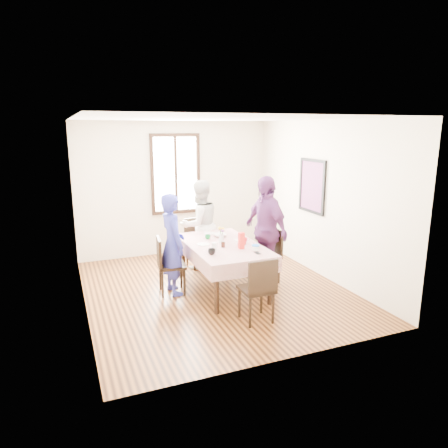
{
  "coord_description": "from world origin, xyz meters",
  "views": [
    {
      "loc": [
        -2.22,
        -5.9,
        2.57
      ],
      "look_at": [
        0.12,
        -0.08,
        1.1
      ],
      "focal_mm": 33.08,
      "sensor_mm": 36.0,
      "label": 1
    }
  ],
  "objects_px": {
    "chair_right": "(266,256)",
    "person_right": "(265,230)",
    "chair_left": "(172,265)",
    "chair_far": "(199,243)",
    "dining_table": "(223,267)",
    "person_left": "(172,244)",
    "person_far": "(199,225)",
    "chair_near": "(256,289)"
  },
  "relations": [
    {
      "from": "chair_right",
      "to": "person_right",
      "type": "xyz_separation_m",
      "value": [
        -0.02,
        -0.0,
        0.45
      ]
    },
    {
      "from": "chair_right",
      "to": "person_right",
      "type": "relative_size",
      "value": 0.5
    },
    {
      "from": "chair_left",
      "to": "chair_far",
      "type": "xyz_separation_m",
      "value": [
        0.8,
        1.04,
        0.0
      ]
    },
    {
      "from": "chair_right",
      "to": "chair_far",
      "type": "height_order",
      "value": "same"
    },
    {
      "from": "chair_right",
      "to": "person_right",
      "type": "height_order",
      "value": "person_right"
    },
    {
      "from": "dining_table",
      "to": "person_left",
      "type": "distance_m",
      "value": 0.9
    },
    {
      "from": "chair_left",
      "to": "person_left",
      "type": "xyz_separation_m",
      "value": [
        0.02,
        0.0,
        0.34
      ]
    },
    {
      "from": "chair_left",
      "to": "person_right",
      "type": "relative_size",
      "value": 0.5
    },
    {
      "from": "person_far",
      "to": "chair_left",
      "type": "bearing_deg",
      "value": 37.84
    },
    {
      "from": "chair_far",
      "to": "person_right",
      "type": "height_order",
      "value": "person_right"
    },
    {
      "from": "dining_table",
      "to": "chair_near",
      "type": "bearing_deg",
      "value": -90.0
    },
    {
      "from": "person_left",
      "to": "chair_far",
      "type": "bearing_deg",
      "value": -41.85
    },
    {
      "from": "chair_far",
      "to": "dining_table",
      "type": "bearing_deg",
      "value": 83.53
    },
    {
      "from": "chair_far",
      "to": "person_left",
      "type": "height_order",
      "value": "person_left"
    },
    {
      "from": "chair_left",
      "to": "chair_near",
      "type": "xyz_separation_m",
      "value": [
        0.8,
        -1.37,
        0.0
      ]
    },
    {
      "from": "chair_left",
      "to": "person_right",
      "type": "xyz_separation_m",
      "value": [
        1.58,
        -0.11,
        0.45
      ]
    },
    {
      "from": "chair_near",
      "to": "chair_left",
      "type": "bearing_deg",
      "value": 120.17
    },
    {
      "from": "dining_table",
      "to": "chair_left",
      "type": "bearing_deg",
      "value": 168.38
    },
    {
      "from": "person_left",
      "to": "person_right",
      "type": "relative_size",
      "value": 0.88
    },
    {
      "from": "chair_near",
      "to": "person_right",
      "type": "height_order",
      "value": "person_right"
    },
    {
      "from": "chair_near",
      "to": "chair_far",
      "type": "bearing_deg",
      "value": 89.89
    },
    {
      "from": "person_right",
      "to": "chair_left",
      "type": "bearing_deg",
      "value": -101.9
    },
    {
      "from": "person_right",
      "to": "person_far",
      "type": "bearing_deg",
      "value": -153.34
    },
    {
      "from": "chair_left",
      "to": "person_right",
      "type": "bearing_deg",
      "value": 93.37
    },
    {
      "from": "chair_left",
      "to": "chair_right",
      "type": "distance_m",
      "value": 1.61
    },
    {
      "from": "chair_right",
      "to": "chair_near",
      "type": "height_order",
      "value": "same"
    },
    {
      "from": "chair_far",
      "to": "chair_near",
      "type": "bearing_deg",
      "value": 83.53
    },
    {
      "from": "person_left",
      "to": "chair_right",
      "type": "bearing_deg",
      "value": -99.05
    },
    {
      "from": "chair_near",
      "to": "chair_right",
      "type": "bearing_deg",
      "value": 57.5
    },
    {
      "from": "dining_table",
      "to": "person_left",
      "type": "relative_size",
      "value": 1.1
    },
    {
      "from": "person_right",
      "to": "dining_table",
      "type": "bearing_deg",
      "value": -93.9
    },
    {
      "from": "chair_right",
      "to": "person_left",
      "type": "height_order",
      "value": "person_left"
    },
    {
      "from": "person_far",
      "to": "person_right",
      "type": "bearing_deg",
      "value": 110.55
    },
    {
      "from": "dining_table",
      "to": "person_far",
      "type": "bearing_deg",
      "value": 90.0
    },
    {
      "from": "dining_table",
      "to": "person_left",
      "type": "bearing_deg",
      "value": 168.07
    },
    {
      "from": "person_far",
      "to": "chair_far",
      "type": "bearing_deg",
      "value": -104.04
    },
    {
      "from": "chair_far",
      "to": "person_left",
      "type": "xyz_separation_m",
      "value": [
        -0.78,
        -1.04,
        0.34
      ]
    },
    {
      "from": "person_left",
      "to": "person_right",
      "type": "xyz_separation_m",
      "value": [
        1.56,
        -0.11,
        0.11
      ]
    },
    {
      "from": "chair_far",
      "to": "person_far",
      "type": "relative_size",
      "value": 0.55
    },
    {
      "from": "chair_near",
      "to": "person_left",
      "type": "height_order",
      "value": "person_left"
    },
    {
      "from": "chair_left",
      "to": "chair_near",
      "type": "bearing_deg",
      "value": 37.62
    },
    {
      "from": "chair_far",
      "to": "person_right",
      "type": "relative_size",
      "value": 0.5
    }
  ]
}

